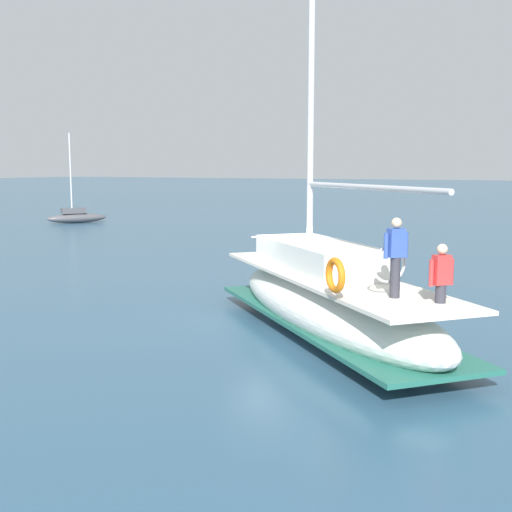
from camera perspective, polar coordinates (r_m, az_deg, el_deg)
The scene contains 3 objects.
ground_plane at distance 17.71m, azimuth 2.23°, elevation -5.29°, with size 400.00×400.00×0.00m, color #2D516B.
main_sailboat at distance 15.65m, azimuth 6.37°, elevation -3.71°, with size 8.21×8.74×11.56m.
moored_catamaran at distance 49.02m, azimuth -15.55°, elevation 3.39°, with size 4.14×3.16×6.46m.
Camera 1 is at (-15.48, -7.62, 4.01)m, focal length 45.41 mm.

